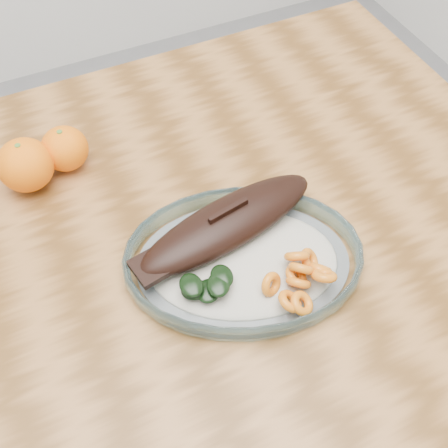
{
  "coord_description": "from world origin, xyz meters",
  "views": [
    {
      "loc": [
        -0.09,
        -0.44,
        1.38
      ],
      "look_at": [
        0.11,
        -0.02,
        0.77
      ],
      "focal_mm": 45.0,
      "sensor_mm": 36.0,
      "label": 1
    }
  ],
  "objects_px": {
    "orange_right": "(65,149)",
    "plated_meal": "(242,256)",
    "orange_left": "(25,165)",
    "dining_table": "(153,285)"
  },
  "relations": [
    {
      "from": "orange_left",
      "to": "plated_meal",
      "type": "bearing_deg",
      "value": -49.71
    },
    {
      "from": "plated_meal",
      "to": "orange_right",
      "type": "height_order",
      "value": "plated_meal"
    },
    {
      "from": "orange_right",
      "to": "plated_meal",
      "type": "bearing_deg",
      "value": -59.77
    },
    {
      "from": "orange_right",
      "to": "dining_table",
      "type": "bearing_deg",
      "value": -75.1
    },
    {
      "from": "plated_meal",
      "to": "orange_right",
      "type": "xyz_separation_m",
      "value": [
        -0.16,
        0.27,
        0.02
      ]
    },
    {
      "from": "plated_meal",
      "to": "orange_left",
      "type": "relative_size",
      "value": 8.84
    },
    {
      "from": "dining_table",
      "to": "orange_left",
      "type": "distance_m",
      "value": 0.25
    },
    {
      "from": "orange_left",
      "to": "orange_right",
      "type": "xyz_separation_m",
      "value": [
        0.06,
        0.01,
        -0.01
      ]
    },
    {
      "from": "orange_left",
      "to": "orange_right",
      "type": "relative_size",
      "value": 1.16
    },
    {
      "from": "dining_table",
      "to": "plated_meal",
      "type": "relative_size",
      "value": 1.68
    }
  ]
}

